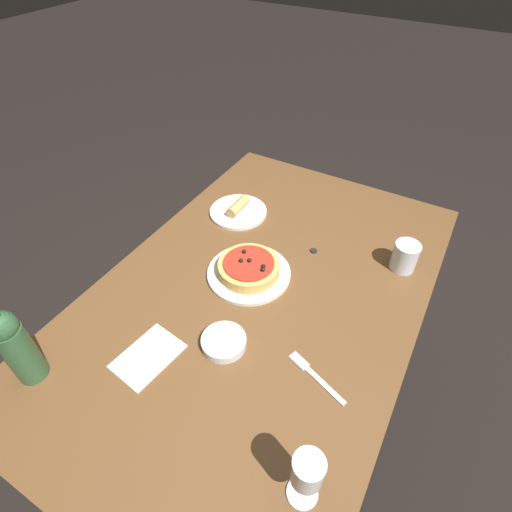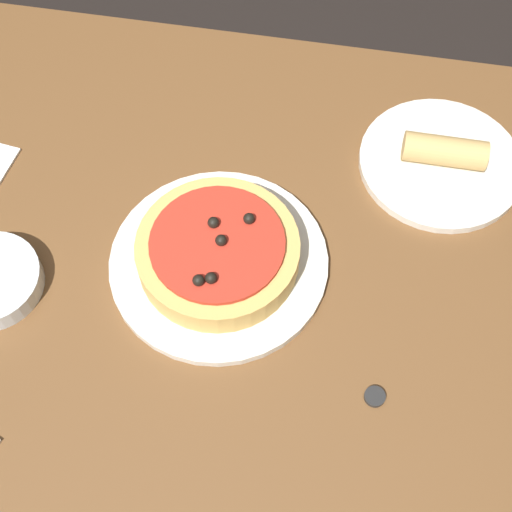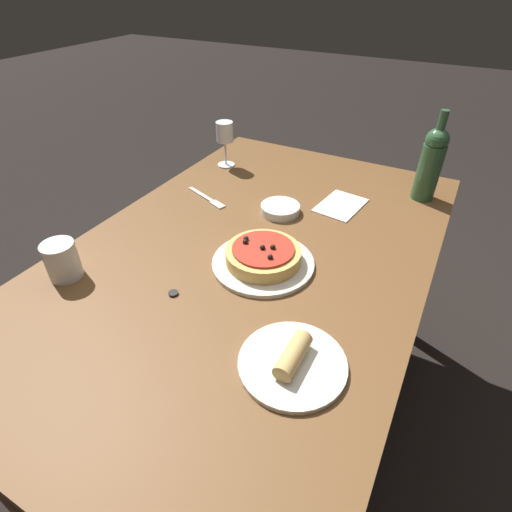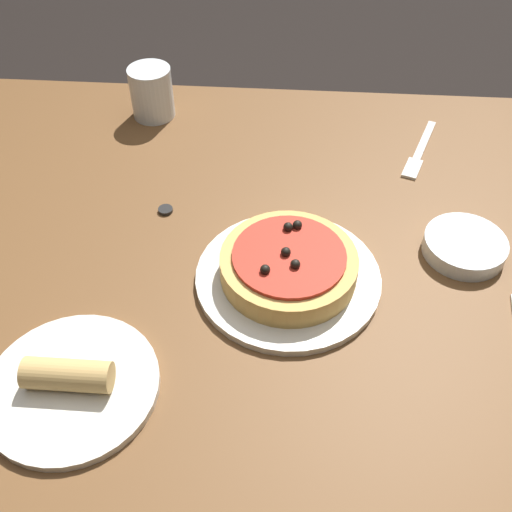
{
  "view_description": "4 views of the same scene",
  "coord_description": "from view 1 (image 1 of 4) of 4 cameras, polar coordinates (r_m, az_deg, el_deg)",
  "views": [
    {
      "loc": [
        0.72,
        0.4,
        1.69
      ],
      "look_at": [
        -0.07,
        -0.05,
        0.82
      ],
      "focal_mm": 28.0,
      "sensor_mm": 36.0,
      "label": 1
    },
    {
      "loc": [
        -0.17,
        0.36,
        1.53
      ],
      "look_at": [
        -0.1,
        -0.04,
        0.83
      ],
      "focal_mm": 50.0,
      "sensor_mm": 36.0,
      "label": 2
    },
    {
      "loc": [
        -0.79,
        -0.44,
        1.41
      ],
      "look_at": [
        -0.09,
        -0.06,
        0.81
      ],
      "focal_mm": 28.0,
      "sensor_mm": 36.0,
      "label": 3
    },
    {
      "loc": [
        -0.05,
        -0.65,
        1.41
      ],
      "look_at": [
        -0.09,
        -0.09,
        0.83
      ],
      "focal_mm": 42.0,
      "sensor_mm": 36.0,
      "label": 4
    }
  ],
  "objects": [
    {
      "name": "ground_plane",
      "position": [
        1.88,
        0.31,
        -20.54
      ],
      "size": [
        14.0,
        14.0,
        0.0
      ],
      "primitive_type": "plane",
      "color": "black"
    },
    {
      "name": "dining_table",
      "position": [
        1.31,
        0.42,
        -7.51
      ],
      "size": [
        1.47,
        0.94,
        0.76
      ],
      "color": "brown",
      "rests_on": "ground_plane"
    },
    {
      "name": "dinner_plate",
      "position": [
        1.29,
        -1.02,
        -2.47
      ],
      "size": [
        0.27,
        0.27,
        0.01
      ],
      "color": "silver",
      "rests_on": "dining_table"
    },
    {
      "name": "pizza",
      "position": [
        1.27,
        -1.03,
        -1.62
      ],
      "size": [
        0.2,
        0.2,
        0.05
      ],
      "color": "tan",
      "rests_on": "dinner_plate"
    },
    {
      "name": "wine_glass",
      "position": [
        0.86,
        7.34,
        -28.32
      ],
      "size": [
        0.07,
        0.07,
        0.17
      ],
      "color": "silver",
      "rests_on": "dining_table"
    },
    {
      "name": "wine_bottle",
      "position": [
        1.13,
        -31.21,
        -10.82
      ],
      "size": [
        0.07,
        0.07,
        0.29
      ],
      "color": "#2D5633",
      "rests_on": "dining_table"
    },
    {
      "name": "water_cup",
      "position": [
        1.37,
        20.49,
        -0.06
      ],
      "size": [
        0.08,
        0.08,
        0.1
      ],
      "color": "silver",
      "rests_on": "dining_table"
    },
    {
      "name": "side_bowl",
      "position": [
        1.12,
        -4.61,
        -12.13
      ],
      "size": [
        0.12,
        0.12,
        0.03
      ],
      "color": "silver",
      "rests_on": "dining_table"
    },
    {
      "name": "fork",
      "position": [
        1.08,
        8.18,
        -16.4
      ],
      "size": [
        0.08,
        0.18,
        0.0
      ],
      "rotation": [
        0.0,
        0.0,
        -1.92
      ],
      "color": "beige",
      "rests_on": "dining_table"
    },
    {
      "name": "side_plate",
      "position": [
        1.54,
        -2.56,
        6.51
      ],
      "size": [
        0.22,
        0.22,
        0.05
      ],
      "color": "silver",
      "rests_on": "dining_table"
    },
    {
      "name": "paper_napkin",
      "position": [
        1.14,
        -15.17,
        -13.64
      ],
      "size": [
        0.19,
        0.15,
        0.0
      ],
      "color": "white",
      "rests_on": "dining_table"
    },
    {
      "name": "bottle_cap",
      "position": [
        1.39,
        8.24,
        0.75
      ],
      "size": [
        0.02,
        0.02,
        0.01
      ],
      "color": "black",
      "rests_on": "dining_table"
    }
  ]
}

